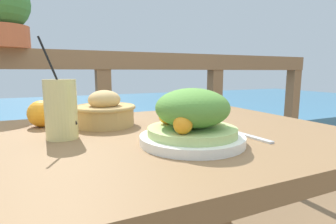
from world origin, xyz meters
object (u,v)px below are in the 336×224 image
object	(u,v)px
drink_glass	(61,109)
bread_basket	(105,111)
salad_plate	(192,120)
potted_plant	(3,11)

from	to	relation	value
drink_glass	bread_basket	distance (m)	0.17
bread_basket	salad_plate	bearing A→B (deg)	-63.71
bread_basket	drink_glass	bearing A→B (deg)	-138.44
salad_plate	drink_glass	size ratio (longest dim) A/B	0.99
bread_basket	potted_plant	xyz separation A→B (m)	(-0.31, 0.56, 0.37)
salad_plate	bread_basket	xyz separation A→B (m)	(-0.14, 0.29, -0.01)
salad_plate	potted_plant	world-z (taller)	potted_plant
drink_glass	potted_plant	bearing A→B (deg)	105.03
salad_plate	drink_glass	world-z (taller)	drink_glass
salad_plate	potted_plant	distance (m)	1.02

